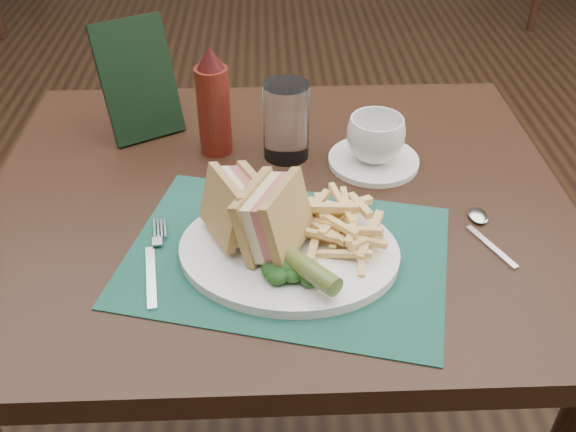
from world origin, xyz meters
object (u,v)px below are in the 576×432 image
object	(u,v)px
plate	(289,251)
drinking_glass	(286,121)
table_main	(279,355)
ketchup_bottle	(213,101)
check_presenter	(138,80)
sandwich_half_b	(259,214)
saucer	(373,161)
coffee_cup	(376,139)
sandwich_half_a	(222,210)
placemat	(287,255)

from	to	relation	value
plate	drinking_glass	size ratio (longest dim) A/B	2.31
table_main	ketchup_bottle	world-z (taller)	ketchup_bottle
table_main	plate	distance (m)	0.41
plate	check_presenter	size ratio (longest dim) A/B	1.46
sandwich_half_b	saucer	xyz separation A→B (m)	(0.19, 0.22, -0.06)
plate	saucer	size ratio (longest dim) A/B	2.00
saucer	drinking_glass	distance (m)	0.16
plate	coffee_cup	size ratio (longest dim) A/B	3.18
table_main	sandwich_half_a	bearing A→B (deg)	-121.37
plate	saucer	xyz separation A→B (m)	(0.15, 0.23, -0.00)
coffee_cup	drinking_glass	bearing A→B (deg)	167.58
placemat	plate	size ratio (longest dim) A/B	1.43
placemat	check_presenter	world-z (taller)	check_presenter
sandwich_half_a	coffee_cup	size ratio (longest dim) A/B	1.00
sandwich_half_a	sandwich_half_b	xyz separation A→B (m)	(0.05, -0.01, 0.00)
check_presenter	coffee_cup	bearing A→B (deg)	-46.09
saucer	plate	bearing A→B (deg)	-122.97
coffee_cup	check_presenter	bearing A→B (deg)	162.75
drinking_glass	ketchup_bottle	xyz separation A→B (m)	(-0.12, 0.02, 0.03)
sandwich_half_b	saucer	world-z (taller)	sandwich_half_b
placemat	ketchup_bottle	world-z (taller)	ketchup_bottle
placemat	coffee_cup	bearing A→B (deg)	56.25
saucer	ketchup_bottle	distance (m)	0.28
drinking_glass	check_presenter	size ratio (longest dim) A/B	0.63
sandwich_half_a	saucer	distance (m)	0.32
sandwich_half_a	coffee_cup	bearing A→B (deg)	15.24
placemat	ketchup_bottle	size ratio (longest dim) A/B	2.31
table_main	saucer	world-z (taller)	saucer
sandwich_half_b	ketchup_bottle	world-z (taller)	ketchup_bottle
table_main	check_presenter	size ratio (longest dim) A/B	4.39
table_main	sandwich_half_a	distance (m)	0.46
table_main	ketchup_bottle	size ratio (longest dim) A/B	4.84
table_main	sandwich_half_b	distance (m)	0.47
plate	table_main	bearing A→B (deg)	104.42
sandwich_half_a	check_presenter	bearing A→B (deg)	89.10
placemat	sandwich_half_b	world-z (taller)	sandwich_half_b
saucer	coffee_cup	xyz separation A→B (m)	(0.00, 0.00, 0.04)
plate	ketchup_bottle	size ratio (longest dim) A/B	1.61
table_main	sandwich_half_a	world-z (taller)	sandwich_half_a
ketchup_bottle	check_presenter	distance (m)	0.15
sandwich_half_b	check_presenter	distance (m)	0.40
sandwich_half_a	ketchup_bottle	world-z (taller)	ketchup_bottle
plate	check_presenter	xyz separation A→B (m)	(-0.24, 0.35, 0.09)
ketchup_bottle	drinking_glass	bearing A→B (deg)	-10.08
ketchup_bottle	plate	bearing A→B (deg)	-68.38
table_main	sandwich_half_b	bearing A→B (deg)	-100.74
sandwich_half_b	check_presenter	bearing A→B (deg)	146.56
table_main	sandwich_half_a	xyz separation A→B (m)	(-0.08, -0.12, 0.44)
sandwich_half_a	ketchup_bottle	xyz separation A→B (m)	(-0.02, 0.26, 0.03)
placemat	check_presenter	size ratio (longest dim) A/B	2.10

